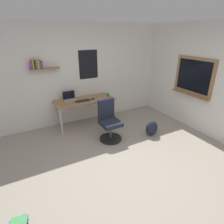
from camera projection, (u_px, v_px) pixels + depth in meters
ground_plane at (125, 168)px, 3.46m from camera, size 5.20×5.20×0.00m
wall_back at (78, 75)px, 4.93m from camera, size 5.00×0.30×2.60m
wall_right at (222, 84)px, 4.03m from camera, size 0.22×5.00×2.60m
desk at (85, 102)px, 4.86m from camera, size 1.54×0.64×0.72m
office_chair at (109, 123)px, 4.28m from camera, size 0.52×0.52×0.95m
laptop at (70, 98)px, 4.78m from camera, size 0.31×0.21×0.23m
keyboard at (83, 101)px, 4.73m from camera, size 0.37×0.13×0.02m
computer_mouse at (93, 99)px, 4.85m from camera, size 0.10×0.06×0.03m
coffee_mug at (108, 95)px, 5.08m from camera, size 0.08×0.08×0.09m
backpack at (152, 128)px, 4.51m from camera, size 0.32×0.22×0.37m
book_stack_on_floor at (19, 222)px, 2.44m from camera, size 0.24×0.19×0.06m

